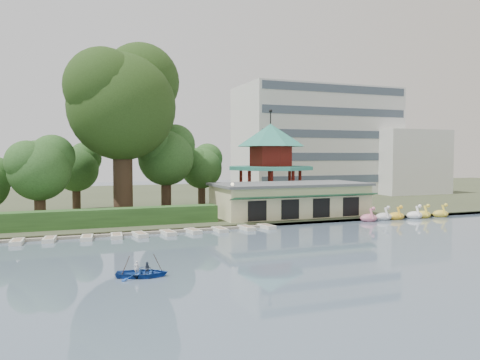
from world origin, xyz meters
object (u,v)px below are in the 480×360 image
boathouse (290,199)px  rowboat_with_passengers (142,269)px  big_tree (123,98)px  dock (105,234)px  pavilion (270,156)px

boathouse → rowboat_with_passengers: (-21.17, -21.16, -1.90)m
big_tree → rowboat_with_passengers: bearing=-94.9°
boathouse → big_tree: 23.19m
dock → boathouse: boathouse is taller
big_tree → rowboat_with_passengers: big_tree is taller
dock → pavilion: (24.00, 14.80, 7.36)m
pavilion → rowboat_with_passengers: bearing=-126.6°
big_tree → boathouse: bearing=-18.3°
pavilion → big_tree: bearing=-169.7°
dock → rowboat_with_passengers: bearing=-87.1°
pavilion → big_tree: (-20.83, -3.80, 6.91)m
dock → rowboat_with_passengers: 16.41m
boathouse → pavilion: 11.43m
rowboat_with_passengers → pavilion: bearing=53.4°
pavilion → big_tree: 22.27m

